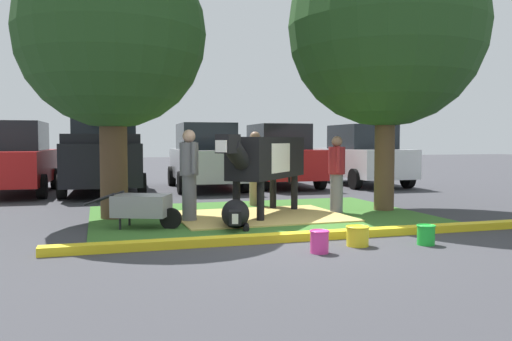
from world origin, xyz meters
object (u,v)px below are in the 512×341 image
at_px(person_handler, 337,172).
at_px(bucket_yellow, 358,236).
at_px(calf_lying, 236,214).
at_px(cow_holstein, 265,158).
at_px(person_visitor_far, 255,166).
at_px(wheelbarrow, 143,206).
at_px(pickup_truck_black, 104,154).
at_px(sedan_red, 14,159).
at_px(hatchback_white, 361,156).
at_px(bucket_pink, 319,241).
at_px(bucket_green, 426,234).
at_px(sedan_blue, 205,157).
at_px(sedan_silver, 278,156).
at_px(shade_tree_left, 112,36).
at_px(shade_tree_right, 386,29).
at_px(person_visitor_near, 189,173).

relative_size(person_handler, bucket_yellow, 4.71).
bearing_deg(calf_lying, person_handler, 24.53).
bearing_deg(cow_holstein, person_visitor_far, 80.05).
bearing_deg(wheelbarrow, pickup_truck_black, 94.35).
relative_size(sedan_red, hatchback_white, 1.00).
xyz_separation_m(bucket_pink, bucket_yellow, (0.70, 0.27, -0.01)).
bearing_deg(wheelbarrow, bucket_green, -34.29).
height_order(bucket_yellow, sedan_blue, sedan_blue).
bearing_deg(person_visitor_far, sedan_silver, 64.89).
bearing_deg(bucket_green, wheelbarrow, 145.71).
xyz_separation_m(shade_tree_left, shade_tree_right, (5.54, -0.48, 0.38)).
height_order(person_visitor_near, bucket_yellow, person_visitor_near).
bearing_deg(sedan_blue, person_visitor_far, -87.21).
distance_m(shade_tree_left, shade_tree_right, 5.57).
relative_size(person_visitor_far, sedan_silver, 0.38).
xyz_separation_m(bucket_yellow, bucket_green, (0.97, -0.22, 0.00)).
height_order(bucket_green, hatchback_white, hatchback_white).
bearing_deg(person_handler, person_visitor_near, -174.46).
distance_m(person_visitor_near, wheelbarrow, 1.11).
distance_m(person_handler, wheelbarrow, 4.05).
distance_m(bucket_green, pickup_truck_black, 10.54).
bearing_deg(pickup_truck_black, bucket_yellow, -70.49).
height_order(cow_holstein, calf_lying, cow_holstein).
height_order(wheelbarrow, sedan_blue, sedan_blue).
relative_size(shade_tree_right, bucket_pink, 19.48).
height_order(person_handler, person_visitor_near, person_visitor_near).
relative_size(bucket_green, sedan_red, 0.06).
height_order(person_visitor_near, bucket_green, person_visitor_near).
bearing_deg(bucket_pink, pickup_truck_black, 105.18).
bearing_deg(person_handler, shade_tree_left, 172.42).
xyz_separation_m(shade_tree_left, sedan_red, (-2.51, 5.53, -2.48)).
relative_size(shade_tree_right, sedan_blue, 1.32).
height_order(shade_tree_left, shade_tree_right, shade_tree_right).
bearing_deg(sedan_blue, calf_lying, -97.48).
distance_m(shade_tree_right, person_visitor_near, 5.17).
relative_size(shade_tree_left, person_visitor_far, 3.10).
distance_m(bucket_green, hatchback_white, 10.21).
xyz_separation_m(pickup_truck_black, sedan_blue, (3.01, -0.09, -0.13)).
bearing_deg(calf_lying, cow_holstein, 51.50).
bearing_deg(person_visitor_far, hatchback_white, 40.97).
distance_m(person_visitor_near, sedan_blue, 6.67).
height_order(person_visitor_near, person_visitor_far, person_visitor_far).
distance_m(bucket_pink, sedan_silver, 10.19).
bearing_deg(sedan_blue, cow_holstein, -90.54).
bearing_deg(sedan_blue, shade_tree_right, -66.55).
bearing_deg(person_visitor_near, pickup_truck_black, 102.03).
xyz_separation_m(calf_lying, hatchback_white, (6.26, 7.14, 0.75)).
relative_size(cow_holstein, sedan_silver, 0.58).
height_order(calf_lying, person_visitor_far, person_visitor_far).
height_order(shade_tree_right, person_handler, shade_tree_right).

